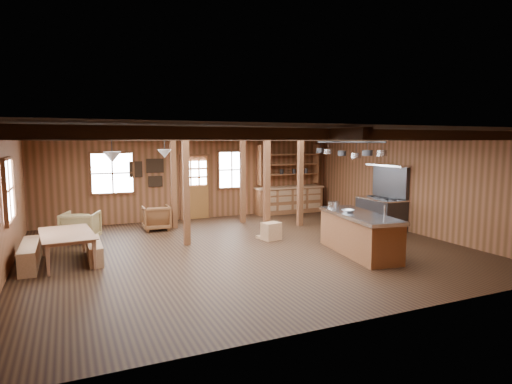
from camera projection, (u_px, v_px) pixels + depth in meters
room at (247, 191)px, 10.10m from camera, size 10.04×9.04×2.84m
ceiling_joists at (244, 137)px, 10.11m from camera, size 9.80×8.82×0.18m
timber_posts at (235, 183)px, 12.20m from camera, size 3.95×2.35×2.80m
back_door at (195, 192)px, 14.21m from camera, size 1.02×0.08×2.15m
window_back_left at (112, 173)px, 13.09m from camera, size 1.32×0.06×1.32m
window_back_right at (232, 170)px, 14.65m from camera, size 1.02×0.06×1.32m
window_left at (8, 190)px, 8.54m from camera, size 0.14×1.24×1.32m
notice_boards at (149, 171)px, 13.52m from camera, size 1.08×0.03×0.90m
back_counter at (289, 196)px, 15.38m from camera, size 2.55×0.60×2.45m
pendant_lamps at (142, 155)px, 10.01m from camera, size 1.86×2.36×0.66m
pot_rack at (349, 152)px, 11.48m from camera, size 0.42×3.00×0.44m
kitchen_island at (359, 233)px, 9.76m from camera, size 1.21×2.60×1.20m
step_stool at (271, 231)px, 11.19m from camera, size 0.59×0.47×0.46m
commercial_range at (382, 207)px, 12.68m from camera, size 0.79×1.53×1.89m
dining_table at (69, 248)px, 9.09m from camera, size 1.19×1.92×0.65m
bench_wall at (30, 255)px, 8.80m from camera, size 0.33×1.74×0.48m
bench_aisle at (94, 251)px, 9.31m from camera, size 0.28×1.48×0.41m
armchair_a at (78, 229)px, 11.10m from camera, size 0.68×0.70×0.63m
armchair_b at (156, 218)px, 12.45m from camera, size 0.79×0.81×0.71m
armchair_c at (81, 227)px, 10.96m from camera, size 1.07×1.08×0.78m
counter_pot at (334, 205)px, 10.47m from camera, size 0.27×0.27×0.16m
bowl at (348, 211)px, 9.86m from camera, size 0.29×0.29×0.07m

